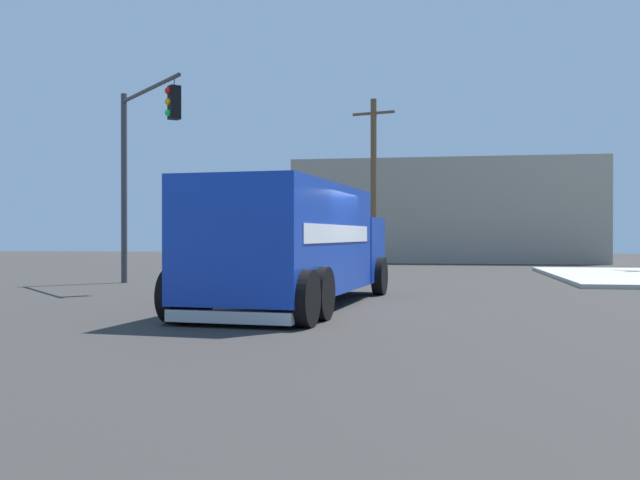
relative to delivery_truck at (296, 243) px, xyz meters
name	(u,v)px	position (x,y,z in m)	size (l,w,h in m)	color
ground_plane	(309,308)	(0.37, -0.38, -1.41)	(100.00, 100.00, 0.00)	#33302D
delivery_truck	(296,243)	(0.00, 0.00, 0.00)	(3.52, 8.70, 2.66)	#1438AD
traffic_light_primary	(139,154)	(-6.24, 5.74, 2.76)	(3.39, 3.61, 6.31)	#38383D
utility_pole	(374,180)	(-0.12, 19.73, 2.89)	(2.15, 0.71, 8.33)	brown
building_backdrop	(446,212)	(3.43, 27.90, 1.58)	(17.71, 6.00, 5.98)	gray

